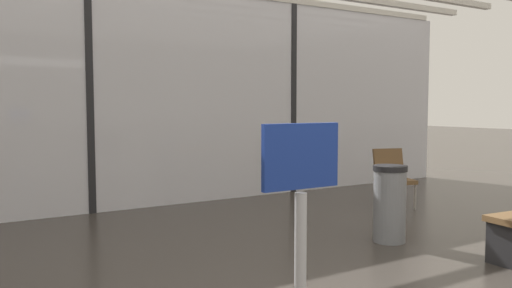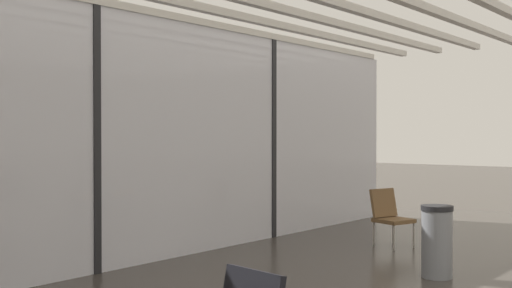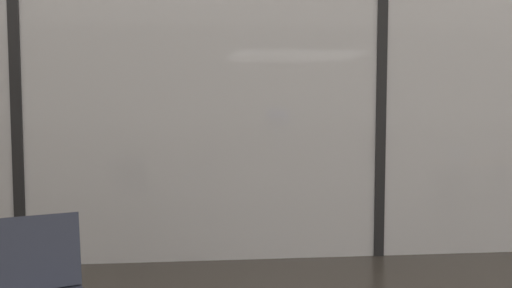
# 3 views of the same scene
# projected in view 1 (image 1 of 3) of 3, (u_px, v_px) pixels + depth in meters

# --- Properties ---
(glass_curtain_wall) EXTENTS (14.00, 0.08, 3.29)m
(glass_curtain_wall) POSITION_uv_depth(u_px,v_px,m) (89.00, 97.00, 7.16)
(glass_curtain_wall) COLOR silver
(glass_curtain_wall) RESTS_ON ground
(window_mullion_1) EXTENTS (0.10, 0.12, 3.29)m
(window_mullion_1) POSITION_uv_depth(u_px,v_px,m) (89.00, 97.00, 7.16)
(window_mullion_1) COLOR black
(window_mullion_1) RESTS_ON ground
(window_mullion_2) EXTENTS (0.10, 0.12, 3.29)m
(window_mullion_2) POSITION_uv_depth(u_px,v_px,m) (292.00, 99.00, 8.99)
(window_mullion_2) COLOR black
(window_mullion_2) RESTS_ON ground
(lounge_chair_3) EXTENTS (0.61, 0.64, 0.87)m
(lounge_chair_3) POSITION_uv_depth(u_px,v_px,m) (392.00, 174.00, 7.73)
(lounge_chair_3) COLOR brown
(lounge_chair_3) RESTS_ON ground
(trash_bin) EXTENTS (0.38, 0.38, 0.86)m
(trash_bin) POSITION_uv_depth(u_px,v_px,m) (390.00, 203.00, 5.71)
(trash_bin) COLOR slate
(trash_bin) RESTS_ON ground
(info_sign) EXTENTS (0.44, 0.32, 1.44)m
(info_sign) POSITION_uv_depth(u_px,v_px,m) (300.00, 277.00, 2.53)
(info_sign) COLOR #333333
(info_sign) RESTS_ON ground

